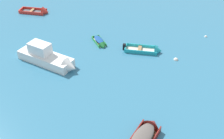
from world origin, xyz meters
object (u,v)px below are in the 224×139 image
(mooring_buoy_outer_edge, at_px, (176,60))
(rowboat_green_midfield_right, at_px, (100,43))
(rowboat_maroon_outer_right, at_px, (146,134))
(rowboat_red_back_row_right, at_px, (41,12))
(motor_launch_white_cluster_inner, at_px, (49,58))
(mooring_buoy_near_foreground, at_px, (206,37))
(rowboat_turquoise_far_right, at_px, (150,50))

(mooring_buoy_outer_edge, bearing_deg, rowboat_green_midfield_right, 162.49)
(rowboat_maroon_outer_right, relative_size, mooring_buoy_outer_edge, 9.51)
(mooring_buoy_outer_edge, bearing_deg, rowboat_red_back_row_right, 149.13)
(rowboat_maroon_outer_right, distance_m, motor_launch_white_cluster_inner, 13.75)
(motor_launch_white_cluster_inner, height_order, mooring_buoy_outer_edge, motor_launch_white_cluster_inner)
(rowboat_red_back_row_right, xyz_separation_m, mooring_buoy_outer_edge, (17.77, -10.62, -0.19))
(rowboat_green_midfield_right, relative_size, mooring_buoy_outer_edge, 6.14)
(mooring_buoy_outer_edge, height_order, mooring_buoy_near_foreground, mooring_buoy_outer_edge)
(rowboat_green_midfield_right, height_order, rowboat_red_back_row_right, rowboat_red_back_row_right)
(rowboat_green_midfield_right, bearing_deg, rowboat_red_back_row_right, 139.47)
(rowboat_red_back_row_right, height_order, mooring_buoy_outer_edge, rowboat_red_back_row_right)
(rowboat_maroon_outer_right, height_order, mooring_buoy_outer_edge, rowboat_maroon_outer_right)
(rowboat_green_midfield_right, xyz_separation_m, rowboat_turquoise_far_right, (5.75, -1.23, -0.03))
(rowboat_maroon_outer_right, relative_size, mooring_buoy_near_foreground, 13.62)
(rowboat_green_midfield_right, xyz_separation_m, motor_launch_white_cluster_inner, (-4.96, -4.39, 0.47))
(rowboat_maroon_outer_right, bearing_deg, motor_launch_white_cluster_inner, 136.45)
(rowboat_turquoise_far_right, xyz_separation_m, mooring_buoy_outer_edge, (2.72, -1.44, -0.21))
(rowboat_green_midfield_right, bearing_deg, mooring_buoy_outer_edge, -17.51)
(rowboat_maroon_outer_right, bearing_deg, mooring_buoy_outer_edge, 72.76)
(mooring_buoy_outer_edge, xyz_separation_m, mooring_buoy_near_foreground, (4.17, 5.42, 0.00))
(rowboat_green_midfield_right, height_order, mooring_buoy_outer_edge, rowboat_green_midfield_right)
(rowboat_green_midfield_right, height_order, rowboat_turquoise_far_right, rowboat_turquoise_far_right)
(rowboat_red_back_row_right, bearing_deg, rowboat_maroon_outer_right, -56.74)
(rowboat_turquoise_far_right, distance_m, rowboat_maroon_outer_right, 12.65)
(rowboat_red_back_row_right, height_order, mooring_buoy_near_foreground, rowboat_red_back_row_right)
(rowboat_red_back_row_right, relative_size, mooring_buoy_near_foreground, 12.97)
(rowboat_turquoise_far_right, xyz_separation_m, rowboat_maroon_outer_right, (-0.75, -12.62, 0.20))
(mooring_buoy_near_foreground, bearing_deg, mooring_buoy_outer_edge, -127.61)
(rowboat_turquoise_far_right, xyz_separation_m, rowboat_red_back_row_right, (-15.05, 9.19, -0.01))
(rowboat_turquoise_far_right, relative_size, rowboat_maroon_outer_right, 0.98)
(mooring_buoy_near_foreground, bearing_deg, rowboat_red_back_row_right, 166.66)
(rowboat_maroon_outer_right, bearing_deg, mooring_buoy_near_foreground, 65.28)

